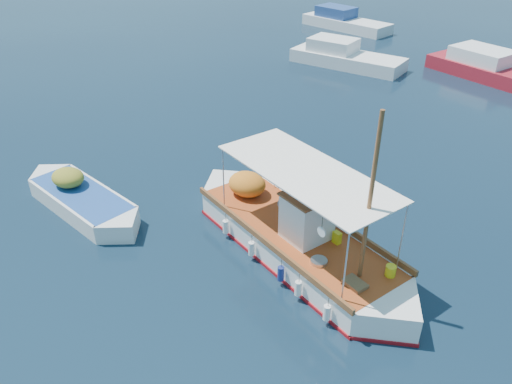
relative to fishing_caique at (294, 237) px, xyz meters
The scene contains 6 objects.
ground 0.74m from the fishing_caique, 160.41° to the right, with size 160.00×160.00×0.00m, color black.
fishing_caique is the anchor object (origin of this frame).
dinghy 7.70m from the fishing_caique, 161.66° to the right, with size 6.03×2.17×1.48m.
bg_boat_nw 19.80m from the fishing_caique, 113.81° to the left, with size 7.24×2.64×1.80m.
bg_boat_n 21.03m from the fishing_caique, 88.73° to the left, with size 8.85×5.28×1.80m.
bg_boat_far_w 29.92m from the fishing_caique, 115.32° to the left, with size 7.69×3.43×1.80m.
Camera 1 is at (6.98, -10.42, 9.63)m, focal length 35.00 mm.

